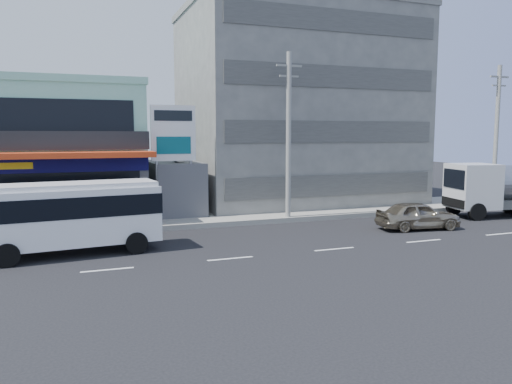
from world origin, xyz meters
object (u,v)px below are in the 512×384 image
Objects in this scene: utility_pole_near at (289,136)px; concrete_building at (296,111)px; motorcycle_rider at (90,224)px; tanker_truck at (510,188)px; utility_pole_far at (496,135)px; minibus at (71,212)px; billboard at (173,140)px; satellite_dish at (176,161)px; shop_building at (38,154)px; sedan at (418,215)px.

concrete_building is at bearing 62.24° from utility_pole_near.
tanker_truck is at bearing -5.45° from motorcycle_rider.
utility_pole_far is 28.73m from minibus.
tanker_truck is at bearing -13.16° from billboard.
satellite_dish is 2.31m from billboard.
minibus is (1.76, -10.73, -2.13)m from shop_building.
sedan is 17.59m from motorcycle_rider.
tanker_truck is (8.45, 1.69, 1.04)m from sedan.
satellite_dish is 0.15× the size of utility_pole_near.
utility_pole_far is (30.00, -6.55, 1.15)m from shop_building.
shop_building reaches higher than motorcycle_rider.
sedan is at bearing -28.09° from billboard.
utility_pole_near is 12.23m from motorcycle_rider.
minibus is at bearing -161.13° from utility_pole_near.
sedan is (11.74, -8.33, -2.79)m from satellite_dish.
sedan is at bearing -29.74° from shop_building.
minibus is at bearing 96.58° from sedan.
motorcycle_rider is (0.88, 3.58, -1.21)m from minibus.
satellite_dish reaches higher than tanker_truck.
shop_building is 2.70× the size of sedan.
utility_pole_far is (16.00, 0.00, 0.00)m from utility_pole_near.
satellite_dish reaches higher than sedan.
utility_pole_far is at bearing -4.57° from billboard.
billboard is 1.51× the size of sedan.
billboard is at bearing 166.84° from tanker_truck.
utility_pole_far reaches higher than motorcycle_rider.
utility_pole_far is 1.30× the size of minibus.
utility_pole_near is at bearing 167.91° from tanker_truck.
sedan is at bearing -35.36° from satellite_dish.
utility_pole_near reaches higher than sedan.
concrete_building is 10.67× the size of satellite_dish.
shop_building is at bearing 167.69° from utility_pole_far.
utility_pole_far is at bearing -9.29° from satellite_dish.
utility_pole_far is 1.12× the size of tanker_truck.
utility_pole_far is 27.73m from motorcycle_rider.
utility_pole_far is at bearing -12.31° from shop_building.
minibus is at bearing -144.03° from concrete_building.
satellite_dish is 21.32m from tanker_truck.
shop_building is 6.19× the size of motorcycle_rider.
billboard is at bearing 164.52° from utility_pole_near.
utility_pole_near is (14.00, -6.55, 1.15)m from shop_building.
tanker_truck is 25.69m from motorcycle_rider.
minibus is at bearing -171.58° from utility_pole_far.
sedan is at bearing -1.76° from minibus.
satellite_dish is at bearing 38.09° from motorcycle_rider.
motorcycle_rider is (-4.86, -2.40, -4.27)m from billboard.
utility_pole_near reaches higher than shop_building.
shop_building is 1.61× the size of minibus.
tanker_truck is 4.44× the size of motorcycle_rider.
minibus is 18.02m from sedan.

